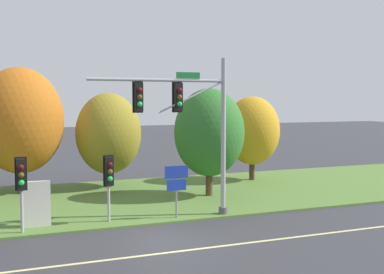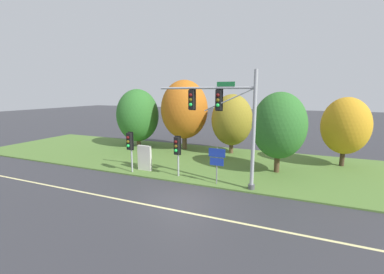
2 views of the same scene
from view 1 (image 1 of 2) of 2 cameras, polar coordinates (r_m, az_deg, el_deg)
The scene contains 12 objects.
ground_plane at distance 18.69m, azimuth -1.67°, elevation -12.21°, with size 160.00×160.00×0.00m, color #333338.
lane_stripe at distance 17.62m, azimuth -0.32°, elevation -13.25°, with size 36.00×0.16×0.01m, color beige.
grass_verge at distance 26.37m, azimuth -7.77°, elevation -7.21°, with size 48.00×11.50×0.10m, color #517533.
traffic_signal_mast at distance 21.29m, azimuth -0.32°, elevation 2.41°, with size 6.35×0.49×7.13m.
pedestrian_signal_near_kerb at distance 19.95m, azimuth -19.59°, elevation -4.68°, with size 0.46×0.55×3.03m.
pedestrian_signal_further_along at distance 20.87m, azimuth -9.79°, elevation -4.42°, with size 0.46×0.55×2.89m.
route_sign_post at distance 21.46m, azimuth -1.86°, elevation -5.36°, with size 1.09×0.08×2.38m.
tree_left_of_mast at distance 28.65m, azimuth -19.68°, elevation 1.83°, with size 4.78×4.78×7.08m.
tree_behind_signpost at distance 29.27m, azimuth -9.86°, elevation 0.39°, with size 3.90×3.90×5.67m.
tree_mid_verge at distance 26.26m, azimuth 2.06°, elevation 0.52°, with size 3.85×3.85×5.88m.
tree_tall_centre at distance 31.69m, azimuth 7.16°, elevation 0.74°, with size 3.58×3.58×5.48m.
info_kiosk at distance 21.11m, azimuth -17.92°, elevation -7.57°, with size 1.10×0.24×1.90m.
Camera 1 is at (-6.02, -16.87, 5.35)m, focal length 45.00 mm.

